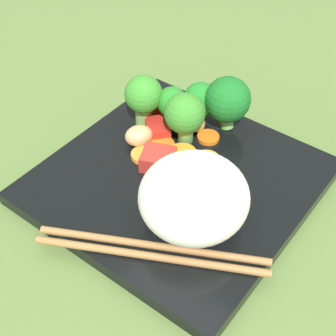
{
  "coord_description": "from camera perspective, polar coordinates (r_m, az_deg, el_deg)",
  "views": [
    {
      "loc": [
        -28.67,
        -22.57,
        37.49
      ],
      "look_at": [
        -1.25,
        0.22,
        3.42
      ],
      "focal_mm": 53.99,
      "sensor_mm": 36.0,
      "label": 1
    }
  ],
  "objects": [
    {
      "name": "carrot_slice_0",
      "position": [
        0.54,
        -0.86,
        2.53
      ],
      "size": [
        3.57,
        3.57,
        0.42
      ],
      "primitive_type": "cylinder",
      "rotation": [
        0.0,
        0.0,
        1.41
      ],
      "color": "orange",
      "rests_on": "square_plate"
    },
    {
      "name": "pepper_chunk_0",
      "position": [
        0.52,
        -1.07,
        1.03
      ],
      "size": [
        4.12,
        4.25,
        1.76
      ],
      "primitive_type": "cube",
      "rotation": [
        0.0,
        0.0,
        3.58
      ],
      "color": "red",
      "rests_on": "square_plate"
    },
    {
      "name": "square_plate",
      "position": [
        0.52,
        1.07,
        -1.54
      ],
      "size": [
        26.34,
        26.34,
        1.42
      ],
      "primitive_type": "cube",
      "rotation": [
        0.0,
        0.0,
        0.04
      ],
      "color": "black",
      "rests_on": "ground_plane"
    },
    {
      "name": "broccoli_floret_2",
      "position": [
        0.57,
        3.69,
        7.69
      ],
      "size": [
        3.85,
        3.85,
        4.81
      ],
      "color": "#70B75E",
      "rests_on": "square_plate"
    },
    {
      "name": "pepper_chunk_2",
      "position": [
        0.56,
        -1.16,
        4.5
      ],
      "size": [
        3.87,
        3.95,
        1.31
      ],
      "primitive_type": "cube",
      "rotation": [
        0.0,
        0.0,
        0.88
      ],
      "color": "red",
      "rests_on": "square_plate"
    },
    {
      "name": "broccoli_floret_3",
      "position": [
        0.56,
        0.43,
        7.37
      ],
      "size": [
        3.37,
        3.37,
        5.0
      ],
      "color": "#659F40",
      "rests_on": "square_plate"
    },
    {
      "name": "carrot_slice_3",
      "position": [
        0.53,
        4.39,
        0.88
      ],
      "size": [
        3.14,
        3.14,
        0.55
      ],
      "primitive_type": "cylinder",
      "rotation": [
        0.0,
        0.0,
        1.72
      ],
      "color": "#F99B36",
      "rests_on": "square_plate"
    },
    {
      "name": "carrot_slice_2",
      "position": [
        0.53,
        1.61,
        1.55
      ],
      "size": [
        4.36,
        4.36,
        0.63
      ],
      "primitive_type": "cylinder",
      "rotation": [
        0.0,
        0.0,
        3.98
      ],
      "color": "orange",
      "rests_on": "square_plate"
    },
    {
      "name": "chicken_piece_2",
      "position": [
        0.51,
        1.94,
        0.42
      ],
      "size": [
        4.2,
        3.85,
        2.29
      ],
      "primitive_type": "ellipsoid",
      "rotation": [
        0.0,
        0.0,
        2.63
      ],
      "color": "tan",
      "rests_on": "square_plate"
    },
    {
      "name": "rice_mound",
      "position": [
        0.45,
        2.94,
        -3.3
      ],
      "size": [
        13.76,
        13.74,
        7.12
      ],
      "primitive_type": "ellipsoid",
      "rotation": [
        0.0,
        0.0,
        4.1
      ],
      "color": "white",
      "rests_on": "square_plate"
    },
    {
      "name": "pepper_chunk_1",
      "position": [
        0.59,
        -1.23,
        7.22
      ],
      "size": [
        2.84,
        2.81,
        2.09
      ],
      "primitive_type": "cube",
      "rotation": [
        0.0,
        0.0,
        2.67
      ],
      "color": "red",
      "rests_on": "square_plate"
    },
    {
      "name": "chicken_piece_1",
      "position": [
        0.56,
        2.72,
        5.05
      ],
      "size": [
        3.69,
        3.86,
        1.8
      ],
      "primitive_type": "ellipsoid",
      "rotation": [
        0.0,
        0.0,
        5.28
      ],
      "color": "#B78649",
      "rests_on": "square_plate"
    },
    {
      "name": "broccoli_floret_1",
      "position": [
        0.55,
        6.76,
        7.61
      ],
      "size": [
        5.03,
        5.03,
        6.5
      ],
      "color": "#74B85B",
      "rests_on": "square_plate"
    },
    {
      "name": "broccoli_floret_4",
      "position": [
        0.55,
        -2.79,
        8.12
      ],
      "size": [
        4.18,
        4.18,
        6.24
      ],
      "color": "#83B559",
      "rests_on": "square_plate"
    },
    {
      "name": "carrot_slice_5",
      "position": [
        0.53,
        -2.64,
        1.59
      ],
      "size": [
        3.7,
        3.7,
        0.49
      ],
      "primitive_type": "cylinder",
      "rotation": [
        0.0,
        0.0,
        5.47
      ],
      "color": "orange",
      "rests_on": "square_plate"
    },
    {
      "name": "chicken_piece_0",
      "position": [
        0.54,
        -3.31,
        3.67
      ],
      "size": [
        3.81,
        3.48,
        2.29
      ],
      "primitive_type": "ellipsoid",
      "rotation": [
        0.0,
        0.0,
        5.83
      ],
      "color": "tan",
      "rests_on": "square_plate"
    },
    {
      "name": "carrot_slice_4",
      "position": [
        0.56,
        4.57,
        3.47
      ],
      "size": [
        2.65,
        2.65,
        0.45
      ],
      "primitive_type": "cylinder",
      "rotation": [
        0.0,
        0.0,
        3.23
      ],
      "color": "orange",
      "rests_on": "square_plate"
    },
    {
      "name": "ground_plane",
      "position": [
        0.53,
        1.04,
        -2.84
      ],
      "size": [
        110.0,
        110.0,
        2.0
      ],
      "primitive_type": "cube",
      "color": "#5A7639"
    },
    {
      "name": "carrot_slice_1",
      "position": [
        0.6,
        2.51,
        6.78
      ],
      "size": [
        3.95,
        3.95,
        0.4
      ],
      "primitive_type": "cylinder",
      "rotation": [
        0.0,
        0.0,
        3.62
      ],
      "color": "orange",
      "rests_on": "square_plate"
    },
    {
      "name": "chopstick_pair",
      "position": [
        0.45,
        -1.82,
        -9.32
      ],
      "size": [
        11.85,
        18.96,
        0.69
      ],
      "rotation": [
        0.0,
        0.0,
        5.23
      ],
      "color": "#9E703F",
      "rests_on": "square_plate"
    },
    {
      "name": "broccoli_floret_0",
      "position": [
        0.53,
        1.9,
        6.04
      ],
      "size": [
        4.36,
        4.36,
        6.13
      ],
      "color": "#66A455",
      "rests_on": "square_plate"
    }
  ]
}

